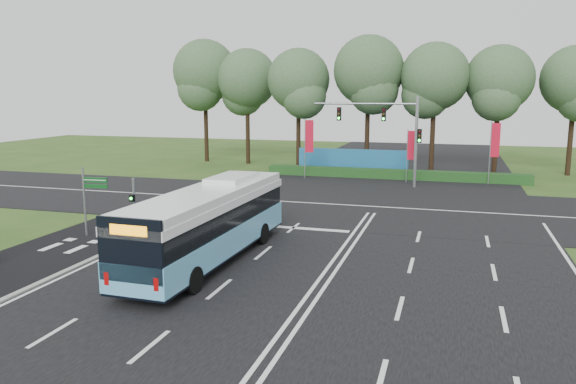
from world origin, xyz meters
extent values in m
plane|color=#2A4B19|center=(0.00, 0.00, 0.00)|extent=(120.00, 120.00, 0.00)
cube|color=black|center=(0.00, 0.00, 0.02)|extent=(20.00, 120.00, 0.04)
cube|color=black|center=(0.00, 12.00, 0.03)|extent=(120.00, 14.00, 0.05)
cube|color=black|center=(-12.50, -3.00, 0.03)|extent=(5.00, 18.00, 0.06)
cube|color=gray|center=(-10.10, -3.00, 0.06)|extent=(0.25, 18.00, 0.12)
cube|color=#5AA6D1|center=(-5.10, -1.82, 1.07)|extent=(2.77, 12.02, 1.10)
cube|color=black|center=(-5.10, -1.82, 0.57)|extent=(2.75, 11.96, 0.30)
cube|color=black|center=(-5.10, -1.82, 2.06)|extent=(2.67, 11.84, 0.95)
cube|color=white|center=(-5.10, -1.82, 2.66)|extent=(2.77, 12.02, 0.35)
cube|color=white|center=(-5.10, -1.82, 3.01)|extent=(2.71, 11.54, 0.35)
cube|color=white|center=(-5.04, 0.67, 3.31)|extent=(1.67, 3.03, 0.25)
cube|color=black|center=(-5.24, -7.74, 2.11)|extent=(2.42, 0.18, 2.19)
cube|color=orange|center=(-5.24, -7.78, 2.81)|extent=(1.40, 0.09, 0.35)
cylinder|color=black|center=(-6.18, 1.59, 0.52)|extent=(0.30, 1.04, 1.04)
cylinder|color=black|center=(-3.85, 1.54, 0.52)|extent=(0.30, 1.04, 1.04)
cylinder|color=black|center=(-6.35, -5.58, 0.52)|extent=(0.30, 1.04, 1.04)
cylinder|color=black|center=(-4.02, -5.64, 0.52)|extent=(0.30, 1.04, 1.04)
cylinder|color=gray|center=(-10.28, 0.67, 1.54)|extent=(0.12, 0.12, 3.09)
cube|color=black|center=(-10.28, 0.49, 2.12)|extent=(0.28, 0.22, 0.35)
sphere|color=#19F233|center=(-10.28, 0.39, 2.12)|extent=(0.12, 0.12, 0.12)
cylinder|color=gray|center=(-12.96, 0.40, 1.78)|extent=(0.11, 0.11, 3.56)
cube|color=#0C4517|center=(-12.29, 0.43, 2.94)|extent=(1.34, 0.13, 0.27)
cube|color=#0C4517|center=(-12.29, 0.43, 2.63)|extent=(1.34, 0.13, 0.20)
cube|color=white|center=(-12.29, 0.40, 2.94)|extent=(1.25, 0.08, 0.04)
cylinder|color=gray|center=(-7.30, 22.55, 2.55)|extent=(0.08, 0.08, 5.09)
cube|color=red|center=(-6.94, 22.64, 3.62)|extent=(0.67, 0.21, 2.72)
cylinder|color=gray|center=(1.19, 22.67, 2.16)|extent=(0.07, 0.07, 4.33)
cube|color=red|center=(1.51, 22.64, 3.08)|extent=(0.58, 0.09, 2.31)
cylinder|color=gray|center=(7.56, 23.61, 2.51)|extent=(0.08, 0.08, 5.01)
cube|color=red|center=(7.92, 23.66, 3.56)|extent=(0.67, 0.14, 2.67)
cylinder|color=gray|center=(2.00, 20.50, 3.50)|extent=(0.24, 0.24, 7.00)
cylinder|color=gray|center=(-2.00, 20.50, 6.40)|extent=(8.00, 0.16, 0.16)
cube|color=black|center=(-0.50, 20.50, 5.60)|extent=(0.32, 0.28, 1.05)
cube|color=black|center=(-4.00, 20.50, 5.60)|extent=(0.32, 0.28, 1.05)
cube|color=black|center=(2.25, 20.50, 4.00)|extent=(0.32, 0.28, 1.05)
cube|color=#183C15|center=(0.00, 24.50, 0.40)|extent=(22.00, 1.20, 0.80)
cube|color=#1A5F8F|center=(-4.00, 27.00, 1.10)|extent=(10.00, 0.30, 2.20)
cylinder|color=black|center=(-20.58, 31.62, 4.49)|extent=(0.44, 0.44, 8.98)
sphere|color=#334F2E|center=(-20.58, 31.62, 9.46)|extent=(6.62, 6.62, 6.62)
cylinder|color=black|center=(-15.68, 31.13, 4.11)|extent=(0.44, 0.44, 8.22)
sphere|color=#334F2E|center=(-15.68, 31.13, 8.66)|extent=(6.06, 6.06, 6.06)
cylinder|color=black|center=(-9.72, 29.18, 4.03)|extent=(0.44, 0.44, 8.06)
sphere|color=#334F2E|center=(-9.72, 29.18, 8.48)|extent=(5.94, 5.94, 5.94)
cylinder|color=black|center=(-3.09, 29.47, 4.40)|extent=(0.44, 0.44, 8.81)
sphere|color=#334F2E|center=(-3.09, 29.47, 9.27)|extent=(6.49, 6.49, 6.49)
cylinder|color=black|center=(2.88, 29.21, 4.12)|extent=(0.44, 0.44, 8.24)
sphere|color=#334F2E|center=(2.88, 29.21, 8.67)|extent=(6.07, 6.07, 6.07)
cylinder|color=black|center=(8.35, 29.96, 4.01)|extent=(0.44, 0.44, 8.03)
sphere|color=#334F2E|center=(8.35, 29.96, 8.45)|extent=(5.92, 5.92, 5.92)
cylinder|color=black|center=(14.59, 31.07, 3.98)|extent=(0.44, 0.44, 7.96)
sphere|color=#334F2E|center=(14.59, 31.07, 8.38)|extent=(5.87, 5.87, 5.87)
camera|label=1|loc=(4.78, -23.32, 7.21)|focal=35.00mm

